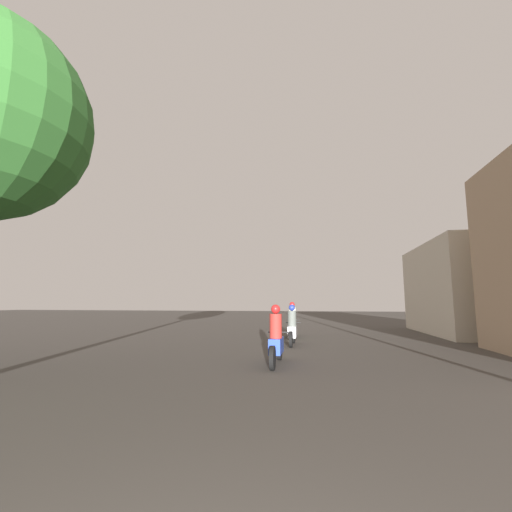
{
  "coord_description": "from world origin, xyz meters",
  "views": [
    {
      "loc": [
        0.27,
        -0.62,
        1.61
      ],
      "look_at": [
        -2.95,
        17.09,
        4.03
      ],
      "focal_mm": 24.0,
      "sensor_mm": 36.0,
      "label": 1
    }
  ],
  "objects_px": {
    "motorcycle_blue": "(276,340)",
    "building_right_far": "(471,288)",
    "motorcycle_silver": "(292,329)",
    "motorcycle_green": "(292,323)"
  },
  "relations": [
    {
      "from": "motorcycle_silver",
      "to": "building_right_far",
      "type": "bearing_deg",
      "value": 28.48
    },
    {
      "from": "motorcycle_silver",
      "to": "motorcycle_green",
      "type": "xyz_separation_m",
      "value": [
        -0.21,
        2.9,
        0.03
      ]
    },
    {
      "from": "motorcycle_green",
      "to": "building_right_far",
      "type": "height_order",
      "value": "building_right_far"
    },
    {
      "from": "motorcycle_silver",
      "to": "motorcycle_green",
      "type": "height_order",
      "value": "motorcycle_green"
    },
    {
      "from": "motorcycle_blue",
      "to": "motorcycle_silver",
      "type": "distance_m",
      "value": 4.1
    },
    {
      "from": "motorcycle_blue",
      "to": "building_right_far",
      "type": "bearing_deg",
      "value": 51.42
    },
    {
      "from": "building_right_far",
      "to": "motorcycle_silver",
      "type": "bearing_deg",
      "value": -145.35
    },
    {
      "from": "motorcycle_green",
      "to": "motorcycle_blue",
      "type": "bearing_deg",
      "value": -85.57
    },
    {
      "from": "motorcycle_blue",
      "to": "building_right_far",
      "type": "relative_size",
      "value": 0.26
    },
    {
      "from": "motorcycle_blue",
      "to": "motorcycle_green",
      "type": "height_order",
      "value": "motorcycle_green"
    }
  ]
}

